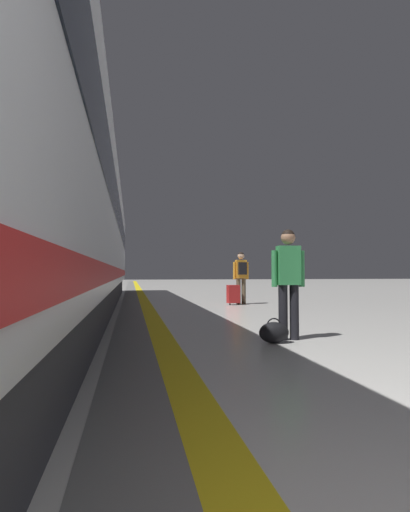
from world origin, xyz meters
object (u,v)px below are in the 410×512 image
Objects in this scene: duffel_bag_near at (274,332)px; passenger_near at (288,275)px; passenger_mid at (241,273)px; suitcase_mid at (233,294)px; high_speed_train at (47,202)px.

passenger_near is at bearing 35.93° from duffel_bag_near.
passenger_mid is at bearing 78.21° from duffel_bag_near.
duffel_bag_near is (-0.32, -0.23, -0.81)m from passenger_near.
duffel_bag_near is 6.90m from suitcase_mid.
suitcase_mid is (4.93, 3.35, -2.16)m from high_speed_train.
passenger_mid is at bearing 80.42° from passenger_near.
passenger_near is 1.00× the size of passenger_mid.
passenger_mid reaches higher than passenger_near.
high_speed_train is 6.35m from suitcase_mid.
passenger_mid is at bearing 34.73° from suitcase_mid.
duffel_bag_near is at bearing -101.79° from passenger_mid.
duffel_bag_near is 0.71× the size of suitcase_mid.
suitcase_mid is (-0.32, -0.22, -0.65)m from passenger_mid.
suitcase_mid is (1.15, 6.81, 0.18)m from duffel_bag_near.
suitcase_mid is at bearing 80.44° from duffel_bag_near.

